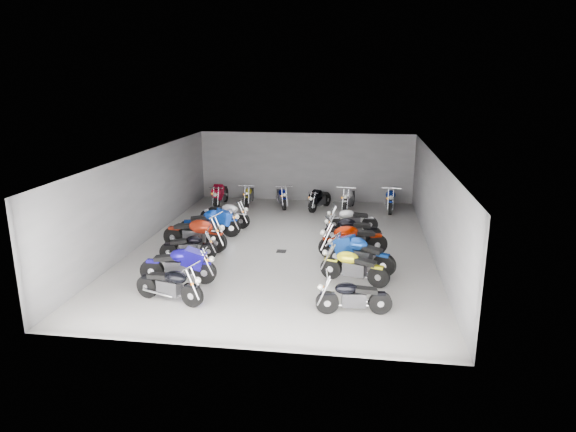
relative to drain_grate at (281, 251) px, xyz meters
name	(u,v)px	position (x,y,z in m)	size (l,w,h in m)	color
ground	(284,247)	(0.00, 0.50, -0.01)	(14.00, 14.00, 0.00)	#9A9892
wall_back	(306,167)	(0.00, 7.50, 1.59)	(10.00, 0.10, 3.20)	gray
wall_left	(144,197)	(-5.00, 0.50, 1.59)	(0.10, 14.00, 3.20)	gray
wall_right	(435,207)	(5.00, 0.50, 1.59)	(0.10, 14.00, 3.20)	gray
ceiling	(283,155)	(0.00, 0.50, 3.21)	(10.00, 14.00, 0.04)	black
drain_grate	(281,251)	(0.00, 0.00, 0.00)	(0.32, 0.32, 0.01)	black
motorcycle_left_a	(170,285)	(-2.26, -4.40, 0.48)	(2.00, 0.69, 0.90)	black
motorcycle_left_b	(179,265)	(-2.48, -3.09, 0.53)	(2.22, 0.46, 0.98)	black
motorcycle_left_c	(189,246)	(-2.83, -1.19, 0.44)	(1.83, 0.51, 0.81)	black
motorcycle_left_d	(195,234)	(-2.91, -0.25, 0.57)	(2.37, 0.70, 1.05)	black
motorcycle_left_e	(211,223)	(-2.80, 1.18, 0.53)	(2.21, 0.74, 0.99)	black
motorcycle_left_f	(225,214)	(-2.62, 2.58, 0.50)	(2.09, 0.59, 0.93)	black
motorcycle_right_a	(353,297)	(2.48, -4.41, 0.45)	(1.90, 0.44, 0.84)	black
motorcycle_right_b	(354,266)	(2.46, -2.40, 0.49)	(2.00, 0.79, 0.91)	black
motorcycle_right_c	(359,254)	(2.60, -1.44, 0.54)	(2.14, 1.07, 1.00)	black
motorcycle_right_d	(352,240)	(2.37, -0.14, 0.55)	(2.26, 0.88, 1.02)	black
motorcycle_right_e	(352,230)	(2.33, 1.19, 0.49)	(2.07, 0.40, 0.91)	black
motorcycle_right_f	(351,220)	(2.28, 2.62, 0.47)	(1.97, 0.45, 0.87)	black
motorcycle_back_a	(221,195)	(-3.69, 5.81, 0.53)	(0.44, 2.25, 0.99)	black
motorcycle_back_b	(249,195)	(-2.46, 6.26, 0.45)	(0.40, 1.90, 0.83)	black
motorcycle_back_c	(282,196)	(-0.93, 6.10, 0.47)	(0.74, 1.93, 0.87)	black
motorcycle_back_d	(320,199)	(0.82, 5.84, 0.47)	(0.87, 1.88, 0.87)	black
motorcycle_back_e	(349,199)	(2.10, 5.89, 0.51)	(0.54, 2.15, 0.95)	black
motorcycle_back_f	(390,199)	(3.91, 6.07, 0.51)	(0.44, 2.16, 0.95)	black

